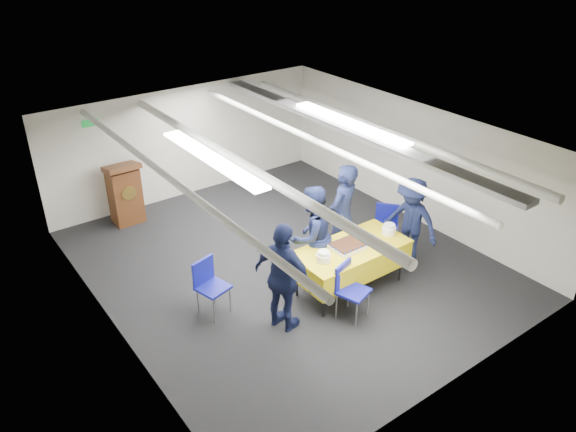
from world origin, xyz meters
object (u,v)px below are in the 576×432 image
object	(u,v)px
chair_right	(386,224)
sailor_a	(343,216)
sheet_cake	(347,246)
chair_near	(348,285)
sailor_d	(411,221)
sailor_b	(312,236)
serving_table	(351,258)
chair_left	(209,281)
sailor_c	(284,278)
podium	(125,193)

from	to	relation	value
chair_right	sailor_a	distance (m)	0.98
sheet_cake	chair_right	bearing A→B (deg)	20.11
sailor_a	chair_near	bearing A→B (deg)	33.87
sailor_d	chair_right	bearing A→B (deg)	175.13
chair_right	sailor_b	size ratio (longest dim) A/B	0.51
serving_table	chair_near	world-z (taller)	chair_near
sheet_cake	chair_left	world-z (taller)	chair_left
sailor_d	sailor_a	bearing A→B (deg)	-137.44
chair_left	sailor_c	distance (m)	1.22
chair_right	podium	bearing A→B (deg)	131.41
serving_table	sheet_cake	xyz separation A→B (m)	(-0.08, 0.00, 0.25)
sailor_b	serving_table	bearing A→B (deg)	122.13
chair_left	sailor_b	xyz separation A→B (m)	(1.70, -0.29, 0.32)
chair_near	chair_right	size ratio (longest dim) A/B	1.00
podium	sailor_d	distance (m)	5.37
serving_table	sailor_b	bearing A→B (deg)	126.34
sheet_cake	sailor_a	distance (m)	0.81
podium	chair_right	xyz separation A→B (m)	(3.28, -3.72, -0.08)
chair_left	sailor_a	world-z (taller)	sailor_a
podium	chair_near	world-z (taller)	podium
serving_table	chair_left	bearing A→B (deg)	158.86
serving_table	sailor_a	world-z (taller)	sailor_a
sailor_c	sailor_d	world-z (taller)	sailor_c
sheet_cake	podium	distance (m)	4.63
podium	chair_left	size ratio (longest dim) A/B	1.44
serving_table	chair_near	distance (m)	0.69
chair_near	sailor_c	size ratio (longest dim) A/B	0.51
podium	serving_table	bearing A→B (deg)	-64.67
chair_near	sailor_c	world-z (taller)	sailor_c
chair_right	sheet_cake	bearing A→B (deg)	-159.89
chair_left	sailor_c	bearing A→B (deg)	-54.67
podium	sailor_a	size ratio (longest dim) A/B	0.69
sailor_c	sailor_d	distance (m)	2.77
sailor_c	serving_table	bearing A→B (deg)	-100.83
serving_table	chair_near	bearing A→B (deg)	-134.41
chair_near	sailor_d	distance (m)	1.93
sailor_d	chair_near	bearing A→B (deg)	-88.67
podium	chair_near	xyz separation A→B (m)	(1.52, -4.71, -0.08)
chair_left	sailor_b	bearing A→B (deg)	-9.62
sheet_cake	chair_right	world-z (taller)	chair_right
chair_left	sailor_a	bearing A→B (deg)	-3.36
serving_table	chair_near	size ratio (longest dim) A/B	2.12
sailor_b	sailor_c	distance (m)	1.22
podium	chair_left	xyz separation A→B (m)	(-0.09, -3.41, -0.08)
chair_left	sailor_d	world-z (taller)	sailor_d
chair_near	chair_right	world-z (taller)	same
chair_right	sailor_a	world-z (taller)	sailor_a
chair_near	serving_table	bearing A→B (deg)	45.59
sailor_b	sailor_d	distance (m)	1.81
sheet_cake	sailor_d	distance (m)	1.44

